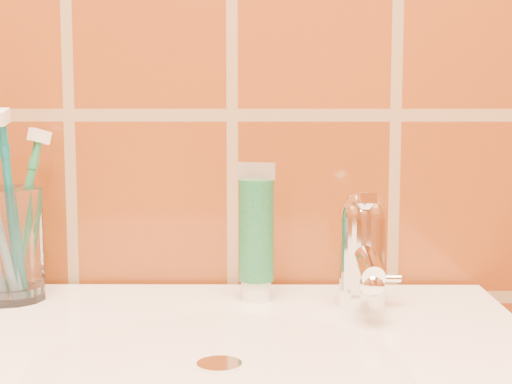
{
  "coord_description": "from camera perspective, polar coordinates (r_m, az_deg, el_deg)",
  "views": [
    {
      "loc": [
        0.03,
        0.32,
        1.06
      ],
      "look_at": [
        0.03,
        1.08,
        0.97
      ],
      "focal_mm": 55.0,
      "sensor_mm": 36.0,
      "label": 1
    }
  ],
  "objects": [
    {
      "name": "glass_tumbler",
      "position": [
        0.86,
        -17.54,
        -3.65
      ],
      "size": [
        0.1,
        0.1,
        0.12
      ],
      "primitive_type": "cylinder",
      "rotation": [
        0.0,
        0.0,
        -0.38
      ],
      "color": "white",
      "rests_on": "pedestal_sink"
    },
    {
      "name": "toothpaste_tube",
      "position": [
        0.82,
        0.02,
        -3.24
      ],
      "size": [
        0.04,
        0.04,
        0.15
      ],
      "rotation": [
        0.0,
        0.0,
        -0.26
      ],
      "color": "white",
      "rests_on": "pedestal_sink"
    },
    {
      "name": "faucet",
      "position": [
        0.79,
        7.82,
        -3.94
      ],
      "size": [
        0.05,
        0.11,
        0.12
      ],
      "color": "white",
      "rests_on": "pedestal_sink"
    },
    {
      "name": "toothbrush_0",
      "position": [
        0.87,
        -16.61,
        -1.52
      ],
      "size": [
        0.11,
        0.12,
        0.19
      ],
      "primitive_type": null,
      "rotation": [
        0.28,
        0.0,
        2.4
      ],
      "color": "#207949",
      "rests_on": "glass_tumbler"
    },
    {
      "name": "toothbrush_3",
      "position": [
        0.83,
        -17.4,
        -1.18
      ],
      "size": [
        0.02,
        0.1,
        0.21
      ],
      "primitive_type": null,
      "rotation": [
        0.2,
        0.0,
        0.0
      ],
      "color": "#0C6266",
      "rests_on": "glass_tumbler"
    }
  ]
}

